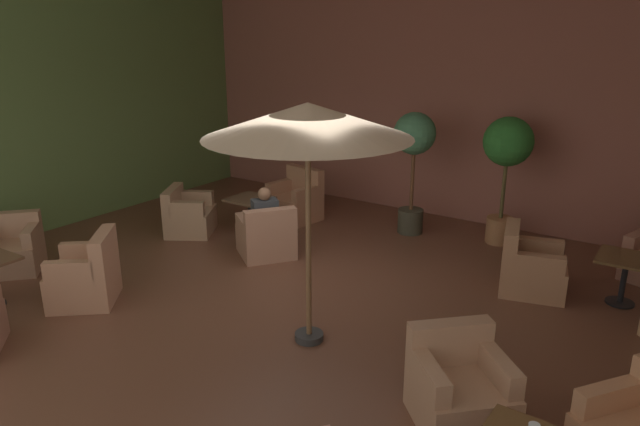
# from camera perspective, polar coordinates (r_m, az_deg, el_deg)

# --- Properties ---
(ground_plane) EXTENTS (10.49, 8.76, 0.02)m
(ground_plane) POSITION_cam_1_polar(r_m,az_deg,el_deg) (7.49, -1.91, -8.64)
(ground_plane) COLOR brown
(wall_back_brick) EXTENTS (10.49, 0.08, 4.15)m
(wall_back_brick) POSITION_cam_1_polar(r_m,az_deg,el_deg) (10.60, 12.17, 10.62)
(wall_back_brick) COLOR #9D5A4A
(wall_back_brick) RESTS_ON ground_plane
(wall_left_accent) EXTENTS (0.08, 8.76, 4.15)m
(wall_left_accent) POSITION_cam_1_polar(r_m,az_deg,el_deg) (10.73, -25.47, 9.40)
(wall_left_accent) COLOR #5E7C41
(wall_left_accent) RESTS_ON ground_plane
(armchair_front_left_west) EXTENTS (1.10, 1.10, 0.83)m
(armchair_front_left_west) POSITION_cam_1_polar(r_m,az_deg,el_deg) (5.40, 13.56, -16.60)
(armchair_front_left_west) COLOR tan
(armchair_front_left_west) RESTS_ON ground_plane
(cafe_table_front_right) EXTENTS (0.68, 0.68, 0.62)m
(cafe_table_front_right) POSITION_cam_1_polar(r_m,az_deg,el_deg) (8.13, 27.90, -4.80)
(cafe_table_front_right) COLOR black
(cafe_table_front_right) RESTS_ON ground_plane
(armchair_front_right_east) EXTENTS (0.97, 0.95, 0.87)m
(armchair_front_right_east) POSITION_cam_1_polar(r_m,az_deg,el_deg) (8.09, 19.96, -5.14)
(armchair_front_right_east) COLOR tan
(armchair_front_right_east) RESTS_ON ground_plane
(armchair_mid_center_south) EXTENTS (1.06, 1.06, 0.91)m
(armchair_mid_center_south) POSITION_cam_1_polar(r_m,az_deg,el_deg) (7.88, -22.03, -5.88)
(armchair_mid_center_south) COLOR tan
(armchair_mid_center_south) RESTS_ON ground_plane
(armchair_mid_center_west) EXTENTS (1.03, 1.03, 0.79)m
(armchair_mid_center_west) POSITION_cam_1_polar(r_m,az_deg,el_deg) (9.35, -28.00, -3.21)
(armchair_mid_center_west) COLOR tan
(armchair_mid_center_west) RESTS_ON ground_plane
(cafe_table_rear_right) EXTENTS (0.66, 0.66, 0.62)m
(cafe_table_rear_right) POSITION_cam_1_polar(r_m,az_deg,el_deg) (9.74, -6.92, 0.57)
(cafe_table_rear_right) COLOR black
(cafe_table_rear_right) RESTS_ON ground_plane
(armchair_rear_right_north) EXTENTS (1.10, 1.09, 0.82)m
(armchair_rear_right_north) POSITION_cam_1_polar(r_m,az_deg,el_deg) (8.81, -5.31, -2.33)
(armchair_rear_right_north) COLOR tan
(armchair_rear_right_north) RESTS_ON ground_plane
(armchair_rear_right_east) EXTENTS (0.92, 0.86, 0.93)m
(armchair_rear_right_east) POSITION_cam_1_polar(r_m,az_deg,el_deg) (10.44, -2.41, 1.14)
(armchair_rear_right_east) COLOR #B07653
(armchair_rear_right_east) RESTS_ON ground_plane
(armchair_rear_right_south) EXTENTS (1.04, 1.07, 0.78)m
(armchair_rear_right_south) POSITION_cam_1_polar(r_m,az_deg,el_deg) (10.01, -12.84, -0.26)
(armchair_rear_right_south) COLOR tan
(armchair_rear_right_south) RESTS_ON ground_plane
(patio_umbrella_tall_red) EXTENTS (2.12, 2.12, 2.63)m
(patio_umbrella_tall_red) POSITION_cam_1_polar(r_m,az_deg,el_deg) (5.79, -1.22, 8.94)
(patio_umbrella_tall_red) COLOR #2D2D2D
(patio_umbrella_tall_red) RESTS_ON ground_plane
(potted_tree_left_corner) EXTENTS (0.69, 0.69, 2.04)m
(potted_tree_left_corner) POSITION_cam_1_polar(r_m,az_deg,el_deg) (9.60, 9.23, 6.11)
(potted_tree_left_corner) COLOR #3C392B
(potted_tree_left_corner) RESTS_ON ground_plane
(potted_tree_mid_left) EXTENTS (0.77, 0.77, 2.04)m
(potted_tree_mid_left) POSITION_cam_1_polar(r_m,az_deg,el_deg) (9.47, 17.94, 5.42)
(potted_tree_mid_left) COLOR #A36A41
(potted_tree_mid_left) RESTS_ON ground_plane
(patron_blue_shirt) EXTENTS (0.42, 0.45, 0.65)m
(patron_blue_shirt) POSITION_cam_1_polar(r_m,az_deg,el_deg) (8.72, -5.45, 0.18)
(patron_blue_shirt) COLOR #3A3D41
(patron_blue_shirt) RESTS_ON ground_plane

